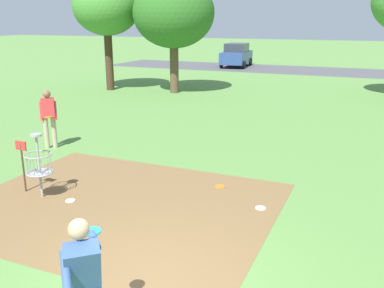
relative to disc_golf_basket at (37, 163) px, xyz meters
The scene contains 11 objects.
dirt_tee_pad 1.95m from the disc_golf_basket, ahead, with size 6.23×5.02×0.01m, color brown.
disc_golf_basket is the anchor object (origin of this frame).
player_throwing 5.07m from the disc_golf_basket, 42.01° to the right, with size 0.64×1.10×1.71m.
player_waiting_left 3.74m from the disc_golf_basket, 127.32° to the left, with size 0.47×0.45×1.71m.
frisbee_near_basket 3.98m from the disc_golf_basket, 31.08° to the left, with size 0.22×0.22×0.02m, color orange.
frisbee_by_tee 1.06m from the disc_golf_basket, ahead, with size 0.20×0.20×0.02m, color white.
frisbee_far_left 4.72m from the disc_golf_basket, 15.72° to the left, with size 0.21×0.21×0.02m, color white.
tree_mid_center 14.14m from the disc_golf_basket, 103.57° to the left, with size 4.05×4.05×5.68m.
tree_mid_right 14.99m from the disc_golf_basket, 117.87° to the left, with size 3.42×3.42×5.74m.
parking_lot_strip 26.66m from the disc_golf_basket, 81.96° to the left, with size 36.00×6.00×0.01m, color #4C4C51.
parked_car_leftmost 27.21m from the disc_golf_basket, 98.84° to the left, with size 2.24×4.34×1.84m.
Camera 1 is at (2.60, -4.47, 3.63)m, focal length 40.03 mm.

